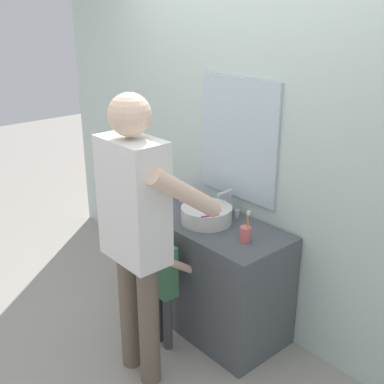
% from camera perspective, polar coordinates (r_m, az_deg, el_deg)
% --- Properties ---
extents(ground_plane, '(14.00, 14.00, 0.00)m').
position_cam_1_polar(ground_plane, '(3.59, -1.88, -16.48)').
color(ground_plane, '#9E998E').
extents(back_wall, '(4.40, 0.10, 2.70)m').
position_cam_1_polar(back_wall, '(3.37, 6.06, 6.57)').
color(back_wall, silver).
rests_on(back_wall, ground).
extents(vanity_cabinet, '(1.17, 0.54, 0.80)m').
position_cam_1_polar(vanity_cabinet, '(3.53, 1.86, -9.35)').
color(vanity_cabinet, '#4C5156').
rests_on(vanity_cabinet, ground).
extents(sink_basin, '(0.35, 0.35, 0.11)m').
position_cam_1_polar(sink_basin, '(3.31, 1.70, -2.61)').
color(sink_basin, silver).
rests_on(sink_basin, vanity_cabinet).
extents(faucet, '(0.18, 0.14, 0.18)m').
position_cam_1_polar(faucet, '(3.43, 4.30, -1.30)').
color(faucet, '#B7BABF').
rests_on(faucet, vanity_cabinet).
extents(toothbrush_cup, '(0.07, 0.07, 0.21)m').
position_cam_1_polar(toothbrush_cup, '(3.07, 6.23, -4.82)').
color(toothbrush_cup, '#D86666').
rests_on(toothbrush_cup, vanity_cabinet).
extents(soap_bottle, '(0.06, 0.06, 0.16)m').
position_cam_1_polar(soap_bottle, '(3.62, -1.16, -0.26)').
color(soap_bottle, '#B27FC6').
rests_on(soap_bottle, vanity_cabinet).
extents(child_toddler, '(0.27, 0.27, 0.88)m').
position_cam_1_polar(child_toddler, '(3.24, -3.40, -9.79)').
color(child_toddler, '#47474C').
rests_on(child_toddler, ground).
extents(adult_parent, '(0.55, 0.58, 1.77)m').
position_cam_1_polar(adult_parent, '(2.77, -6.43, -3.05)').
color(adult_parent, '#6B5B4C').
rests_on(adult_parent, ground).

